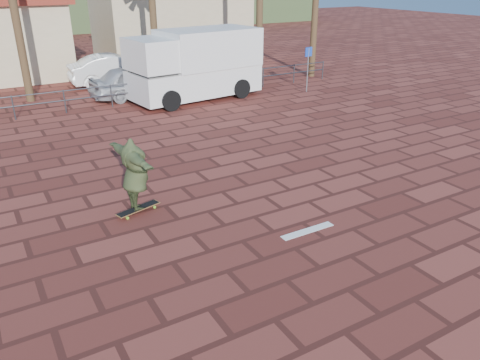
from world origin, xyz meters
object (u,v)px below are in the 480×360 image
car_silver (138,81)px  campervan (196,63)px  car_white (116,69)px  longboard (138,209)px  skateboarder (135,174)px

car_silver → campervan: bearing=-130.3°
car_white → campervan: bearing=-152.8°
campervan → car_white: size_ratio=1.31×
longboard → campervan: (6.29, 9.84, 1.56)m
longboard → campervan: size_ratio=0.19×
skateboarder → car_white: (3.95, 14.83, -0.23)m
campervan → car_silver: 2.99m
car_silver → car_white: (-0.06, 3.29, 0.03)m
car_white → skateboarder: bearing=167.1°
car_silver → car_white: car_white is taller
skateboarder → longboard: bearing=-122.4°
longboard → car_white: car_white is taller
campervan → car_white: campervan is taller
longboard → campervan: 11.78m
longboard → car_silver: car_silver is taller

